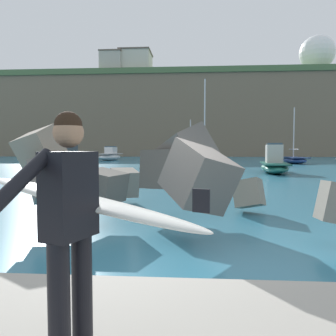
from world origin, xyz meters
TOP-DOWN VIEW (x-y plane):
  - ground_plane at (0.00, 0.00)m, footprint 400.00×400.00m
  - breakwater_jetty at (1.50, 2.18)m, footprint 30.88×7.06m
  - surfer_with_board at (-0.78, -3.34)m, footprint 2.08×1.47m
  - boat_near_left at (0.87, 26.91)m, footprint 4.32×3.53m
  - boat_near_centre at (-0.24, 38.01)m, footprint 2.54×6.04m
  - boat_near_right at (-11.89, 42.73)m, footprint 3.17×6.05m
  - boat_mid_left at (11.64, 34.43)m, footprint 2.26×5.55m
  - boat_mid_centre at (-8.49, 15.64)m, footprint 5.52×3.93m
  - boat_far_left at (5.84, 19.16)m, footprint 2.46×5.74m
  - headland_bluff at (-2.68, 81.71)m, footprint 110.27×31.98m
  - radar_dome at (30.04, 81.52)m, footprint 8.36×8.36m
  - station_building_west at (-18.33, 72.13)m, footprint 5.05×5.86m
  - station_building_central at (-13.19, 73.95)m, footprint 7.03×7.91m

SIDE VIEW (x-z plane):
  - ground_plane at x=0.00m, z-range 0.00..0.00m
  - boat_near_centre at x=-0.24m, z-range -2.28..3.14m
  - boat_mid_left at x=11.64m, z-range -2.78..3.65m
  - boat_near_left at x=0.87m, z-range -3.50..4.71m
  - boat_far_left at x=5.84m, z-range -0.43..1.70m
  - boat_near_right at x=-11.89m, z-range -0.35..1.69m
  - boat_mid_centre at x=-8.49m, z-range -0.37..1.74m
  - breakwater_jetty at x=1.50m, z-range -0.17..2.33m
  - surfer_with_board at x=-0.78m, z-range 0.39..2.16m
  - headland_bluff at x=-2.68m, z-range 0.02..18.56m
  - station_building_west at x=-18.33m, z-range 18.55..23.41m
  - station_building_central at x=-13.19m, z-range 18.55..23.94m
  - radar_dome at x=30.04m, z-range 19.22..29.77m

